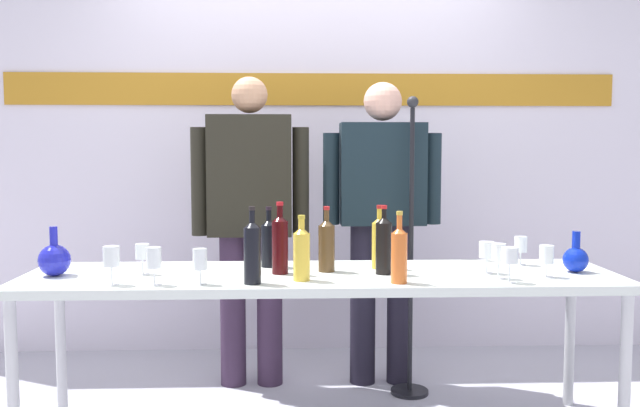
# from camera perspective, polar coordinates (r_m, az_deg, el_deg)

# --- Properties ---
(back_wall) EXTENTS (5.48, 0.11, 3.00)m
(back_wall) POSITION_cam_1_polar(r_m,az_deg,el_deg) (4.41, -0.61, 7.23)
(back_wall) COLOR silver
(back_wall) RESTS_ON ground
(display_table) EXTENTS (2.67, 0.68, 0.74)m
(display_table) POSITION_cam_1_polar(r_m,az_deg,el_deg) (3.11, 0.11, -6.78)
(display_table) COLOR silver
(display_table) RESTS_ON ground
(decanter_blue_left) EXTENTS (0.14, 0.14, 0.22)m
(decanter_blue_left) POSITION_cam_1_polar(r_m,az_deg,el_deg) (3.24, -21.30, -4.37)
(decanter_blue_left) COLOR #1E21AF
(decanter_blue_left) RESTS_ON display_table
(decanter_blue_right) EXTENTS (0.11, 0.11, 0.19)m
(decanter_blue_right) POSITION_cam_1_polar(r_m,az_deg,el_deg) (3.32, 20.56, -4.31)
(decanter_blue_right) COLOR #0D24AE
(decanter_blue_right) RESTS_ON display_table
(presenter_left) EXTENTS (0.64, 0.22, 1.69)m
(presenter_left) POSITION_cam_1_polar(r_m,az_deg,el_deg) (3.73, -5.83, -0.53)
(presenter_left) COLOR #37253D
(presenter_left) RESTS_ON ground
(presenter_right) EXTENTS (0.65, 0.22, 1.66)m
(presenter_right) POSITION_cam_1_polar(r_m,az_deg,el_deg) (3.75, 5.19, -0.61)
(presenter_right) COLOR black
(presenter_right) RESTS_ON ground
(wine_bottle_0) EXTENTS (0.07, 0.07, 0.29)m
(wine_bottle_0) POSITION_cam_1_polar(r_m,az_deg,el_deg) (3.25, -4.28, -3.18)
(wine_bottle_0) COLOR black
(wine_bottle_0) RESTS_ON display_table
(wine_bottle_1) EXTENTS (0.07, 0.07, 0.30)m
(wine_bottle_1) POSITION_cam_1_polar(r_m,az_deg,el_deg) (2.88, 6.63, -4.14)
(wine_bottle_1) COLOR #D56126
(wine_bottle_1) RESTS_ON display_table
(wine_bottle_2) EXTENTS (0.07, 0.07, 0.32)m
(wine_bottle_2) POSITION_cam_1_polar(r_m,az_deg,el_deg) (3.07, -3.36, -3.26)
(wine_bottle_2) COLOR #340609
(wine_bottle_2) RESTS_ON display_table
(wine_bottle_3) EXTENTS (0.08, 0.08, 0.30)m
(wine_bottle_3) POSITION_cam_1_polar(r_m,az_deg,el_deg) (3.12, 0.55, -3.39)
(wine_bottle_3) COLOR #4E371E
(wine_bottle_3) RESTS_ON display_table
(wine_bottle_4) EXTENTS (0.07, 0.07, 0.30)m
(wine_bottle_4) POSITION_cam_1_polar(r_m,az_deg,el_deg) (3.22, 4.99, -3.14)
(wine_bottle_4) COLOR gold
(wine_bottle_4) RESTS_ON display_table
(wine_bottle_5) EXTENTS (0.07, 0.07, 0.31)m
(wine_bottle_5) POSITION_cam_1_polar(r_m,az_deg,el_deg) (3.07, 5.35, -3.39)
(wine_bottle_5) COLOR black
(wine_bottle_5) RESTS_ON display_table
(wine_bottle_6) EXTENTS (0.07, 0.07, 0.32)m
(wine_bottle_6) POSITION_cam_1_polar(r_m,az_deg,el_deg) (2.85, -5.67, -3.94)
(wine_bottle_6) COLOR black
(wine_bottle_6) RESTS_ON display_table
(wine_bottle_7) EXTENTS (0.07, 0.07, 0.28)m
(wine_bottle_7) POSITION_cam_1_polar(r_m,az_deg,el_deg) (2.91, -1.55, -4.07)
(wine_bottle_7) COLOR gold
(wine_bottle_7) RESTS_ON display_table
(wine_glass_left_0) EXTENTS (0.06, 0.06, 0.14)m
(wine_glass_left_0) POSITION_cam_1_polar(r_m,az_deg,el_deg) (3.16, -14.60, -3.97)
(wine_glass_left_0) COLOR white
(wine_glass_left_0) RESTS_ON display_table
(wine_glass_left_1) EXTENTS (0.07, 0.07, 0.16)m
(wine_glass_left_1) POSITION_cam_1_polar(r_m,az_deg,el_deg) (2.95, -17.03, -4.30)
(wine_glass_left_1) COLOR white
(wine_glass_left_1) RESTS_ON display_table
(wine_glass_left_2) EXTENTS (0.06, 0.06, 0.15)m
(wine_glass_left_2) POSITION_cam_1_polar(r_m,az_deg,el_deg) (2.87, -9.99, -4.67)
(wine_glass_left_2) COLOR white
(wine_glass_left_2) RESTS_ON display_table
(wine_glass_left_3) EXTENTS (0.06, 0.06, 0.16)m
(wine_glass_left_3) POSITION_cam_1_polar(r_m,az_deg,el_deg) (2.90, -13.70, -4.50)
(wine_glass_left_3) COLOR white
(wine_glass_left_3) RESTS_ON display_table
(wine_glass_right_0) EXTENTS (0.06, 0.06, 0.15)m
(wine_glass_right_0) POSITION_cam_1_polar(r_m,az_deg,el_deg) (3.06, 14.69, -4.05)
(wine_glass_right_0) COLOR white
(wine_glass_right_0) RESTS_ON display_table
(wine_glass_right_1) EXTENTS (0.07, 0.07, 0.14)m
(wine_glass_right_1) POSITION_cam_1_polar(r_m,az_deg,el_deg) (3.17, 13.75, -3.83)
(wine_glass_right_1) COLOR white
(wine_glass_right_1) RESTS_ON display_table
(wine_glass_right_2) EXTENTS (0.07, 0.07, 0.15)m
(wine_glass_right_2) POSITION_cam_1_polar(r_m,az_deg,el_deg) (2.97, 15.55, -4.26)
(wine_glass_right_2) COLOR white
(wine_glass_right_2) RESTS_ON display_table
(wine_glass_right_3) EXTENTS (0.06, 0.06, 0.14)m
(wine_glass_right_3) POSITION_cam_1_polar(r_m,az_deg,el_deg) (3.43, 16.41, -3.34)
(wine_glass_right_3) COLOR white
(wine_glass_right_3) RESTS_ON display_table
(wine_glass_right_4) EXTENTS (0.06, 0.06, 0.14)m
(wine_glass_right_4) POSITION_cam_1_polar(r_m,az_deg,el_deg) (3.15, 18.38, -4.13)
(wine_glass_right_4) COLOR white
(wine_glass_right_4) RESTS_ON display_table
(microphone_stand) EXTENTS (0.20, 0.20, 1.57)m
(microphone_stand) POSITION_cam_1_polar(r_m,az_deg,el_deg) (3.66, 7.57, -7.63)
(microphone_stand) COLOR black
(microphone_stand) RESTS_ON ground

